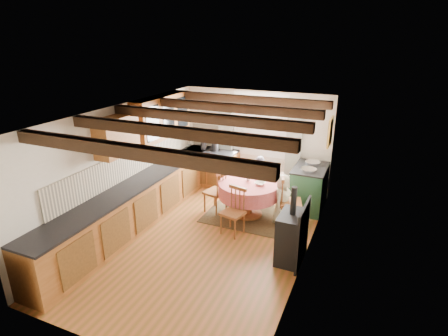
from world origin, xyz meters
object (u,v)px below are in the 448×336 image
at_px(chair_right, 291,200).
at_px(aga_range, 309,187).
at_px(chair_left, 215,190).
at_px(cast_iron_stove, 292,224).
at_px(dining_table, 248,200).
at_px(cup, 248,178).
at_px(child_right, 282,199).
at_px(child_far, 259,179).
at_px(chair_near, 233,211).

distance_m(chair_right, aga_range, 0.91).
relative_size(chair_left, cast_iron_stove, 0.73).
relative_size(dining_table, cup, 11.49).
xyz_separation_m(aga_range, child_right, (-0.36, -0.90, 0.04)).
height_order(aga_range, cast_iron_stove, cast_iron_stove).
xyz_separation_m(chair_right, aga_range, (0.19, 0.89, -0.03)).
bearing_deg(chair_right, child_far, 31.42).
bearing_deg(child_right, cast_iron_stove, -152.48).
distance_m(chair_near, aga_range, 2.02).
xyz_separation_m(child_right, cup, (-0.77, 0.13, 0.28)).
distance_m(chair_near, child_right, 1.08).
distance_m(aga_range, cast_iron_stove, 2.11).
xyz_separation_m(cast_iron_stove, child_right, (-0.47, 1.19, -0.14)).
bearing_deg(chair_near, chair_right, 54.15).
distance_m(chair_left, cup, 0.77).
height_order(dining_table, cup, cup).
bearing_deg(chair_near, cast_iron_stove, -5.52).
xyz_separation_m(chair_left, aga_range, (1.80, 0.96, -0.00)).
bearing_deg(cast_iron_stove, chair_right, 104.12).
bearing_deg(child_far, child_right, 132.80).
bearing_deg(aga_range, chair_left, -152.02).
distance_m(chair_left, child_far, 1.13).
xyz_separation_m(aga_range, cup, (-1.13, -0.77, 0.32)).
bearing_deg(aga_range, chair_right, -102.34).
xyz_separation_m(dining_table, cup, (-0.05, 0.11, 0.43)).
relative_size(chair_near, aga_range, 0.88).
bearing_deg(dining_table, cast_iron_stove, -45.55).
bearing_deg(aga_range, dining_table, -140.62).
xyz_separation_m(chair_near, aga_range, (1.11, 1.68, 0.02)).
bearing_deg(cup, chair_right, -6.97).
bearing_deg(aga_range, cup, -145.63).
distance_m(chair_right, child_right, 0.17).
height_order(cast_iron_stove, child_right, cast_iron_stove).
xyz_separation_m(aga_range, child_far, (-1.11, -0.07, 0.06)).
height_order(child_far, cup, child_far).
xyz_separation_m(aga_range, cast_iron_stove, (0.11, -2.10, 0.18)).
bearing_deg(child_far, cup, 89.33).
xyz_separation_m(cast_iron_stove, child_far, (-1.22, 2.03, -0.13)).
height_order(chair_left, cast_iron_stove, cast_iron_stove).
height_order(chair_left, child_right, child_right).
bearing_deg(cast_iron_stove, child_far, 121.03).
height_order(aga_range, cup, aga_range).
bearing_deg(chair_left, child_far, 156.41).
distance_m(aga_range, child_far, 1.11).
bearing_deg(chair_near, chair_left, 146.88).
bearing_deg(aga_range, child_right, -112.01).
distance_m(dining_table, cup, 0.45).
distance_m(dining_table, aga_range, 1.40).
height_order(dining_table, child_right, child_right).
height_order(chair_near, child_far, child_far).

